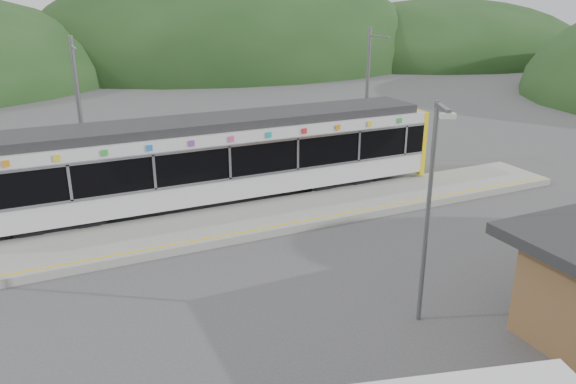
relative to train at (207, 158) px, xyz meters
name	(u,v)px	position (x,y,z in m)	size (l,w,h in m)	color
ground	(326,249)	(2.43, -6.00, -2.06)	(120.00, 120.00, 0.00)	#4C4C4F
hills	(386,182)	(8.62, -0.71, -2.06)	(146.00, 149.00, 26.00)	#1E3D19
platform	(287,214)	(2.43, -2.70, -1.91)	(26.00, 3.20, 0.30)	#9E9E99
yellow_line	(301,221)	(2.43, -4.00, -1.76)	(26.00, 0.10, 0.01)	yellow
train	(207,158)	(0.00, 0.00, 0.00)	(20.44, 3.01, 3.74)	black
catenary_mast_west	(81,119)	(-4.57, 2.56, 1.58)	(0.18, 1.80, 7.00)	slate
catenary_mast_east	(367,95)	(9.43, 2.56, 1.58)	(0.18, 1.80, 7.00)	slate
lamp_post	(432,198)	(2.57, -11.21, 1.58)	(0.53, 1.13, 6.12)	slate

